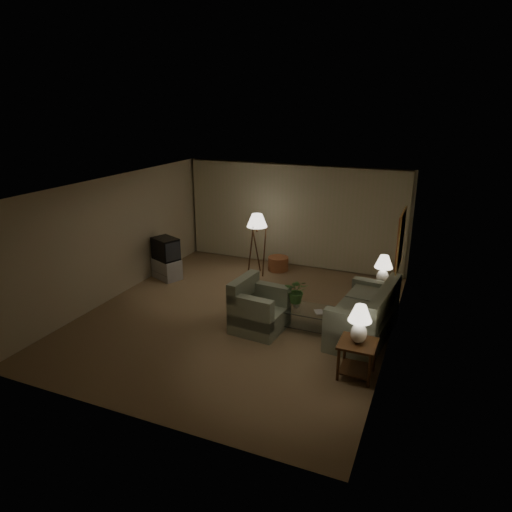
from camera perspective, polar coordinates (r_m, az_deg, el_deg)
The scene contains 16 objects.
ground at distance 9.53m, azimuth -2.11°, elevation -7.41°, with size 7.00×7.00×0.00m, color #856649.
room_shell at distance 10.23m, azimuth 1.44°, elevation 4.87°, with size 6.04×7.02×2.72m.
sofa at distance 8.77m, azimuth 13.22°, elevation -7.39°, with size 2.03×1.32×0.81m.
armchair at distance 8.80m, azimuth 0.45°, elevation -6.80°, with size 1.12×1.08×0.80m.
side_table_near at distance 7.57m, azimuth 12.53°, elevation -11.71°, with size 0.58×0.58×0.60m.
side_table_far at distance 9.89m, azimuth 15.35°, elevation -4.54°, with size 0.51×0.43×0.60m.
table_lamp_near at distance 7.30m, azimuth 12.84°, elevation -7.90°, with size 0.37×0.37×0.64m.
table_lamp_far at distance 9.69m, azimuth 15.64°, elevation -1.41°, with size 0.37×0.37×0.64m.
coffee_table at distance 8.95m, azimuth 5.97°, elevation -7.33°, with size 1.19×0.65×0.41m.
tv_cabinet at distance 11.59m, azimuth -11.08°, elevation -1.55°, with size 0.84×0.70×0.50m, color #9E9EA0.
crt_tv at distance 11.42m, azimuth -11.24°, elevation 0.90°, with size 0.76×0.67×0.54m, color black.
floor_lamp at distance 11.46m, azimuth 0.13°, elevation 1.62°, with size 0.51×0.51×1.58m.
ottoman at distance 11.96m, azimuth 2.79°, elevation -0.94°, with size 0.53×0.53×0.35m, color #A25737.
vase at distance 8.90m, azimuth 5.09°, elevation -5.96°, with size 0.14×0.14×0.15m, color white.
flowers at distance 8.77m, azimuth 5.15°, elevation -4.06°, with size 0.45×0.39×0.50m, color #467D37.
book at distance 8.74m, azimuth 7.39°, elevation -7.00°, with size 0.16×0.22×0.02m, color olive.
Camera 1 is at (3.62, -7.76, 4.19)m, focal length 32.00 mm.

